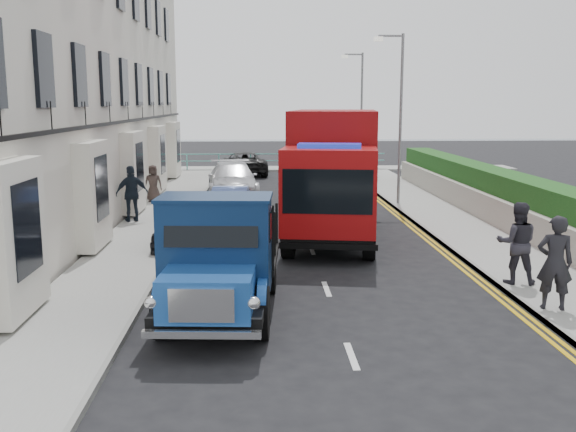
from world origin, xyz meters
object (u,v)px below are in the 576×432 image
object	(u,v)px
parked_car_front	(191,224)
pedestrian_east_near	(555,263)
lamp_far	(359,108)
lamp_mid	(398,109)
bedford_lorry	(218,266)
red_lorry	(333,170)

from	to	relation	value
parked_car_front	pedestrian_east_near	bearing A→B (deg)	-32.35
lamp_far	parked_car_front	world-z (taller)	lamp_far
lamp_mid	bedford_lorry	bearing A→B (deg)	-114.80
lamp_mid	pedestrian_east_near	world-z (taller)	lamp_mid
pedestrian_east_near	parked_car_front	bearing A→B (deg)	-25.93
pedestrian_east_near	lamp_far	bearing A→B (deg)	-75.09
bedford_lorry	pedestrian_east_near	world-z (taller)	bedford_lorry
bedford_lorry	pedestrian_east_near	bearing A→B (deg)	5.36
bedford_lorry	red_lorry	size ratio (longest dim) A/B	0.68
bedford_lorry	parked_car_front	distance (m)	7.08
bedford_lorry	red_lorry	bearing A→B (deg)	72.46
red_lorry	lamp_mid	bearing A→B (deg)	69.83
lamp_far	pedestrian_east_near	bearing A→B (deg)	-89.47
lamp_mid	pedestrian_east_near	size ratio (longest dim) A/B	3.61
parked_car_front	pedestrian_east_near	world-z (taller)	pedestrian_east_near
lamp_far	bedford_lorry	size ratio (longest dim) A/B	1.29
red_lorry	parked_car_front	xyz separation A→B (m)	(-4.44, -1.19, -1.46)
red_lorry	pedestrian_east_near	size ratio (longest dim) A/B	4.12
lamp_far	bedford_lorry	world-z (taller)	lamp_far
lamp_mid	lamp_far	distance (m)	10.00
lamp_mid	parked_car_front	bearing A→B (deg)	-137.14
red_lorry	lamp_far	bearing A→B (deg)	87.04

